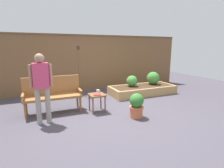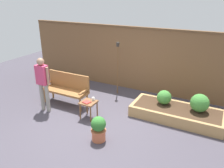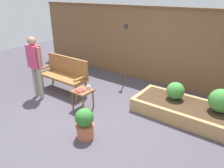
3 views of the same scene
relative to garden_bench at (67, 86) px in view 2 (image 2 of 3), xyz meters
The scene contains 12 objects.
ground_plane 1.62m from the garden_bench, 23.40° to the right, with size 14.00×14.00×0.00m, color #47424C.
fence_back 2.50m from the garden_bench, 54.81° to the left, with size 8.40×0.14×2.16m.
garden_bench is the anchor object (origin of this frame).
side_table 1.17m from the garden_bench, 23.18° to the right, with size 0.40×0.40×0.48m.
cup_on_table 1.18m from the garden_bench, 15.93° to the right, with size 0.11×0.08×0.09m.
book_on_table 1.17m from the garden_bench, 26.01° to the right, with size 0.18×0.17×0.03m, color #B2332D.
potted_boxwood 2.20m from the garden_bench, 33.53° to the right, with size 0.35×0.35×0.60m.
raised_planter_bed 3.26m from the garden_bench, 10.92° to the left, with size 2.40×1.00×0.30m.
shrub_near_bench 2.87m from the garden_bench, 14.29° to the left, with size 0.39×0.39×0.39m.
shrub_far_corner 3.77m from the garden_bench, 10.83° to the left, with size 0.48×0.48×0.48m.
tiki_torch 1.82m from the garden_bench, 53.07° to the left, with size 0.10×0.10×1.73m.
person_by_bench 0.82m from the garden_bench, 111.19° to the right, with size 0.47×0.20×1.56m.
Camera 2 is at (2.71, -4.33, 3.16)m, focal length 36.32 mm.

